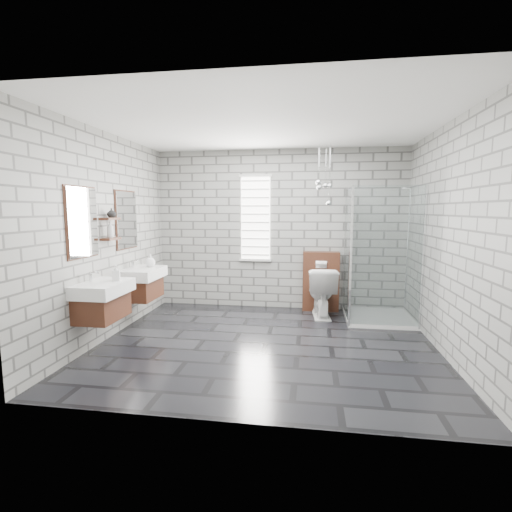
% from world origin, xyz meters
% --- Properties ---
extents(floor, '(4.20, 3.60, 0.02)m').
position_xyz_m(floor, '(0.00, 0.00, -0.01)').
color(floor, black).
rests_on(floor, ground).
extents(ceiling, '(4.20, 3.60, 0.02)m').
position_xyz_m(ceiling, '(0.00, 0.00, 2.71)').
color(ceiling, white).
rests_on(ceiling, wall_back).
extents(wall_back, '(4.20, 0.02, 2.70)m').
position_xyz_m(wall_back, '(0.00, 1.81, 1.35)').
color(wall_back, gray).
rests_on(wall_back, floor).
extents(wall_front, '(4.20, 0.02, 2.70)m').
position_xyz_m(wall_front, '(0.00, -1.81, 1.35)').
color(wall_front, gray).
rests_on(wall_front, floor).
extents(wall_left, '(0.02, 3.60, 2.70)m').
position_xyz_m(wall_left, '(-2.11, 0.00, 1.35)').
color(wall_left, gray).
rests_on(wall_left, floor).
extents(wall_right, '(0.02, 3.60, 2.70)m').
position_xyz_m(wall_right, '(2.11, 0.00, 1.35)').
color(wall_right, gray).
rests_on(wall_right, floor).
extents(vanity_left, '(0.47, 0.70, 1.57)m').
position_xyz_m(vanity_left, '(-1.91, -0.56, 0.76)').
color(vanity_left, '#4B2617').
rests_on(vanity_left, wall_left).
extents(vanity_right, '(0.47, 0.70, 1.57)m').
position_xyz_m(vanity_right, '(-1.91, 0.49, 0.76)').
color(vanity_right, '#4B2617').
rests_on(vanity_right, wall_left).
extents(shelf_lower, '(0.14, 0.30, 0.03)m').
position_xyz_m(shelf_lower, '(-2.03, -0.05, 1.32)').
color(shelf_lower, '#4B2617').
rests_on(shelf_lower, wall_left).
extents(shelf_upper, '(0.14, 0.30, 0.03)m').
position_xyz_m(shelf_upper, '(-2.03, -0.05, 1.58)').
color(shelf_upper, '#4B2617').
rests_on(shelf_upper, wall_left).
extents(window, '(0.56, 0.05, 1.48)m').
position_xyz_m(window, '(-0.40, 1.78, 1.55)').
color(window, white).
rests_on(window, wall_back).
extents(cistern_panel, '(0.60, 0.20, 1.00)m').
position_xyz_m(cistern_panel, '(0.72, 1.70, 0.50)').
color(cistern_panel, '#4B2617').
rests_on(cistern_panel, floor).
extents(flush_plate, '(0.18, 0.01, 0.12)m').
position_xyz_m(flush_plate, '(0.72, 1.60, 0.80)').
color(flush_plate, silver).
rests_on(flush_plate, cistern_panel).
extents(shower_enclosure, '(1.00, 1.00, 2.03)m').
position_xyz_m(shower_enclosure, '(1.50, 1.18, 0.50)').
color(shower_enclosure, white).
rests_on(shower_enclosure, floor).
extents(pendant_cluster, '(0.27, 0.20, 0.95)m').
position_xyz_m(pendant_cluster, '(0.74, 1.37, 2.03)').
color(pendant_cluster, silver).
rests_on(pendant_cluster, ceiling).
extents(toilet, '(0.51, 0.81, 0.80)m').
position_xyz_m(toilet, '(0.72, 1.37, 0.40)').
color(toilet, white).
rests_on(toilet, floor).
extents(soap_bottle_a, '(0.11, 0.11, 0.19)m').
position_xyz_m(soap_bottle_a, '(-1.76, -0.44, 0.95)').
color(soap_bottle_a, '#B2B2B2').
rests_on(soap_bottle_a, vanity_left).
extents(soap_bottle_b, '(0.19, 0.19, 0.19)m').
position_xyz_m(soap_bottle_b, '(-1.82, 0.64, 0.95)').
color(soap_bottle_b, '#B2B2B2').
rests_on(soap_bottle_b, vanity_right).
extents(soap_bottle_c, '(0.09, 0.09, 0.22)m').
position_xyz_m(soap_bottle_c, '(-2.02, -0.07, 1.44)').
color(soap_bottle_c, '#B2B2B2').
rests_on(soap_bottle_c, shelf_lower).
extents(vase, '(0.13, 0.13, 0.12)m').
position_xyz_m(vase, '(-2.02, -0.02, 1.66)').
color(vase, '#B2B2B2').
rests_on(vase, shelf_upper).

